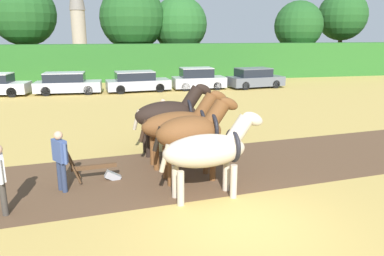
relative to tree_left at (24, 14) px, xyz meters
The scene contains 20 objects.
ground_plane 31.42m from the tree_left, 70.76° to the right, with size 240.00×240.00×0.00m, color tan.
hedgerow 11.36m from the tree_left, 15.84° to the right, with size 61.05×1.98×3.16m, color #286023.
tree_left is the anchor object (origin of this frame).
tree_center_left 9.42m from the tree_left, ahead, with size 6.02×6.02×8.47m.
tree_center 14.04m from the tree_left, ahead, with size 5.36×5.36×7.59m.
tree_center_right 25.90m from the tree_left, ahead, with size 4.83×4.83×7.22m.
tree_right 31.81m from the tree_left, ahead, with size 5.20×5.20×8.47m.
church_spire 33.00m from the tree_left, 86.78° to the left, with size 2.66×2.66×17.30m.
draft_horse_lead_left 29.69m from the tree_left, 70.56° to the right, with size 2.83×1.12×2.27m.
draft_horse_lead_right 28.41m from the tree_left, 69.97° to the right, with size 2.61×1.23×2.43m.
draft_horse_trail_left 27.18m from the tree_left, 69.29° to the right, with size 2.96×1.17×2.42m.
draft_horse_trail_right 25.92m from the tree_left, 68.58° to the right, with size 2.89×1.24×2.47m.
plow 27.48m from the tree_left, 75.04° to the right, with size 1.54×0.50×1.13m.
farmer_at_plow 27.62m from the tree_left, 77.21° to the right, with size 0.44×0.57×1.67m.
farmer_beside_team 24.15m from the tree_left, 66.68° to the right, with size 0.40×0.57×1.57m.
farmer_onlooker_left 28.43m from the tree_left, 80.04° to the right, with size 0.34×0.65×1.70m.
parked_car_center_left 11.49m from the tree_left, 65.49° to the right, with size 4.48×1.85×1.48m.
parked_car_center 13.97m from the tree_left, 45.77° to the right, with size 4.66×2.32×1.45m.
parked_car_center_right 17.12m from the tree_left, 33.77° to the right, with size 3.90×1.84×1.61m.
parked_car_right 20.88m from the tree_left, 27.18° to the right, with size 4.41×2.42×1.51m.
Camera 1 is at (-2.64, -7.21, 4.15)m, focal length 35.00 mm.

